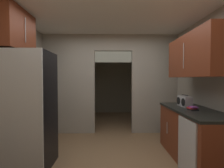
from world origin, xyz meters
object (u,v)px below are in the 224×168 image
boombox (185,101)px  book_stack (193,108)px  dishwasher (187,148)px  refrigerator (27,110)px

boombox → book_stack: 0.36m
dishwasher → book_stack: size_ratio=5.25×
refrigerator → boombox: (2.72, 0.46, 0.08)m
dishwasher → boombox: 1.00m
refrigerator → dishwasher: bearing=-7.1°
dishwasher → boombox: bearing=69.0°
dishwasher → refrigerator: bearing=172.9°
book_stack → boombox: bearing=87.3°
refrigerator → boombox: bearing=9.5°
refrigerator → dishwasher: 2.50m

